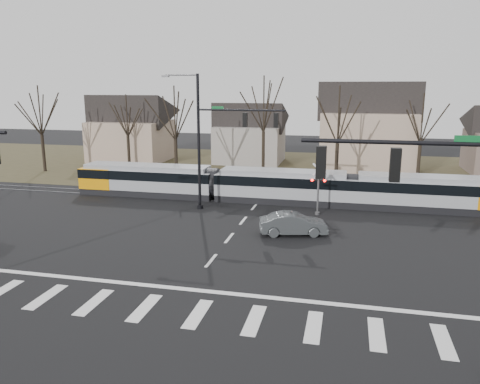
# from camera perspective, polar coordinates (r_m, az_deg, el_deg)

# --- Properties ---
(ground) EXTENTS (140.00, 140.00, 0.00)m
(ground) POSITION_cam_1_polar(r_m,az_deg,el_deg) (24.04, -4.92, -10.01)
(ground) COLOR black
(grass_verge) EXTENTS (140.00, 28.00, 0.01)m
(grass_verge) POSITION_cam_1_polar(r_m,az_deg,el_deg) (54.31, 5.49, 2.86)
(grass_verge) COLOR #38331E
(grass_verge) RESTS_ON ground
(crosswalk) EXTENTS (27.00, 2.60, 0.01)m
(crosswalk) POSITION_cam_1_polar(r_m,az_deg,el_deg) (20.62, -8.43, -14.13)
(crosswalk) COLOR silver
(crosswalk) RESTS_ON ground
(stop_line) EXTENTS (28.00, 0.35, 0.01)m
(stop_line) POSITION_cam_1_polar(r_m,az_deg,el_deg) (22.48, -6.35, -11.71)
(stop_line) COLOR silver
(stop_line) RESTS_ON ground
(lane_dashes) EXTENTS (0.18, 30.00, 0.01)m
(lane_dashes) POSITION_cam_1_polar(r_m,az_deg,el_deg) (38.83, 2.33, -1.08)
(lane_dashes) COLOR silver
(lane_dashes) RESTS_ON ground
(rail_pair) EXTENTS (90.00, 1.52, 0.06)m
(rail_pair) POSITION_cam_1_polar(r_m,az_deg,el_deg) (38.63, 2.28, -1.11)
(rail_pair) COLOR #59595E
(rail_pair) RESTS_ON ground
(tram) EXTENTS (35.10, 2.61, 2.66)m
(tram) POSITION_cam_1_polar(r_m,az_deg,el_deg) (38.22, 4.99, 0.88)
(tram) COLOR gray
(tram) RESTS_ON ground
(sedan) EXTENTS (3.53, 5.01, 1.42)m
(sedan) POSITION_cam_1_polar(r_m,az_deg,el_deg) (30.10, 6.51, -3.88)
(sedan) COLOR #404447
(sedan) RESTS_ON ground
(signal_pole_near_right) EXTENTS (6.72, 0.44, 8.00)m
(signal_pole_near_right) POSITION_cam_1_polar(r_m,az_deg,el_deg) (15.92, 24.02, -3.37)
(signal_pole_near_right) COLOR black
(signal_pole_near_right) RESTS_ON ground
(signal_pole_far) EXTENTS (9.28, 0.44, 10.20)m
(signal_pole_far) POSITION_cam_1_polar(r_m,az_deg,el_deg) (35.02, -2.57, 6.87)
(signal_pole_far) COLOR black
(signal_pole_far) RESTS_ON ground
(rail_crossing_signal) EXTENTS (1.08, 0.36, 4.00)m
(rail_crossing_signal) POSITION_cam_1_polar(r_m,az_deg,el_deg) (34.70, 9.50, 0.27)
(rail_crossing_signal) COLOR #59595B
(rail_crossing_signal) RESTS_ON ground
(tree_row) EXTENTS (59.20, 7.20, 10.00)m
(tree_row) POSITION_cam_1_polar(r_m,az_deg,el_deg) (47.51, 7.05, 7.49)
(tree_row) COLOR black
(tree_row) RESTS_ON ground
(house_a) EXTENTS (9.72, 8.64, 8.60)m
(house_a) POSITION_cam_1_polar(r_m,az_deg,el_deg) (61.49, -13.14, 7.93)
(house_a) COLOR tan
(house_a) RESTS_ON ground
(house_b) EXTENTS (8.64, 7.56, 7.65)m
(house_b) POSITION_cam_1_polar(r_m,az_deg,el_deg) (58.54, 1.20, 7.54)
(house_b) COLOR gray
(house_b) RESTS_ON ground
(house_c) EXTENTS (10.80, 8.64, 10.10)m
(house_c) POSITION_cam_1_polar(r_m,az_deg,el_deg) (54.25, 15.31, 8.03)
(house_c) COLOR tan
(house_c) RESTS_ON ground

